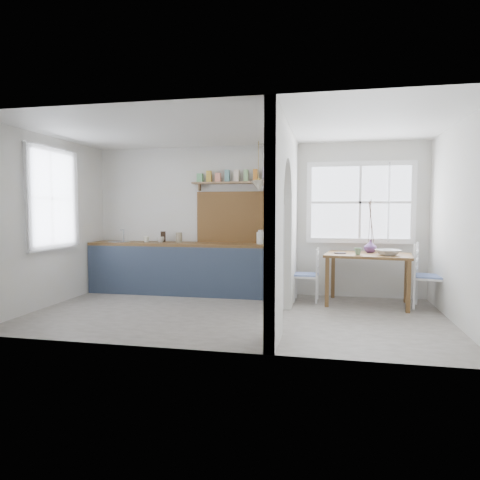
% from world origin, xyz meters
% --- Properties ---
extents(floor, '(5.80, 3.20, 0.01)m').
position_xyz_m(floor, '(0.00, 0.00, 0.00)').
color(floor, '#9B958D').
rests_on(floor, ground).
extents(ceiling, '(5.80, 3.20, 0.01)m').
position_xyz_m(ceiling, '(0.00, 0.00, 2.60)').
color(ceiling, silver).
rests_on(ceiling, walls).
extents(walls, '(5.81, 3.21, 2.60)m').
position_xyz_m(walls, '(0.00, 0.00, 1.30)').
color(walls, silver).
rests_on(walls, floor).
extents(partition, '(0.12, 3.20, 2.60)m').
position_xyz_m(partition, '(0.70, 0.06, 1.45)').
color(partition, silver).
rests_on(partition, floor).
extents(kitchen_window, '(0.10, 1.16, 1.50)m').
position_xyz_m(kitchen_window, '(-2.87, 0.00, 1.65)').
color(kitchen_window, white).
rests_on(kitchen_window, walls).
extents(nook_window, '(1.76, 0.10, 1.30)m').
position_xyz_m(nook_window, '(1.80, 1.56, 1.60)').
color(nook_window, white).
rests_on(nook_window, walls).
extents(counter, '(3.50, 0.60, 0.90)m').
position_xyz_m(counter, '(-1.13, 1.33, 0.46)').
color(counter, brown).
rests_on(counter, floor).
extents(sink, '(0.40, 0.40, 0.02)m').
position_xyz_m(sink, '(-2.43, 1.30, 0.89)').
color(sink, '#B4B9C4').
rests_on(sink, counter).
extents(backsplash, '(1.65, 0.03, 0.90)m').
position_xyz_m(backsplash, '(-0.20, 1.58, 1.35)').
color(backsplash, brown).
rests_on(backsplash, walls).
extents(shelf, '(1.75, 0.20, 0.21)m').
position_xyz_m(shelf, '(-0.21, 1.49, 2.01)').
color(shelf, '#987B56').
rests_on(shelf, walls).
extents(pendant_lamp, '(0.26, 0.26, 0.16)m').
position_xyz_m(pendant_lamp, '(0.15, 1.15, 1.88)').
color(pendant_lamp, silver).
rests_on(pendant_lamp, ceiling).
extents(utensil_rail, '(0.02, 0.50, 0.02)m').
position_xyz_m(utensil_rail, '(0.61, 0.90, 1.45)').
color(utensil_rail, '#B4B9C4').
rests_on(utensil_rail, partition).
extents(dining_table, '(1.38, 1.01, 0.80)m').
position_xyz_m(dining_table, '(1.90, 1.02, 0.40)').
color(dining_table, brown).
rests_on(dining_table, floor).
extents(chair_left, '(0.40, 0.40, 0.86)m').
position_xyz_m(chair_left, '(0.95, 1.11, 0.43)').
color(chair_left, white).
rests_on(chair_left, floor).
extents(chair_right, '(0.55, 0.55, 0.98)m').
position_xyz_m(chair_right, '(2.79, 0.92, 0.49)').
color(chair_right, white).
rests_on(chair_right, floor).
extents(kettle, '(0.21, 0.17, 0.24)m').
position_xyz_m(kettle, '(0.17, 1.29, 1.02)').
color(kettle, silver).
rests_on(kettle, counter).
extents(mug_a, '(0.12, 0.12, 0.10)m').
position_xyz_m(mug_a, '(-1.90, 1.30, 0.95)').
color(mug_a, white).
rests_on(mug_a, counter).
extents(mug_b, '(0.16, 0.16, 0.10)m').
position_xyz_m(mug_b, '(-1.64, 1.34, 0.95)').
color(mug_b, silver).
rests_on(mug_b, counter).
extents(knife_block, '(0.13, 0.14, 0.19)m').
position_xyz_m(knife_block, '(-1.62, 1.41, 0.99)').
color(knife_block, '#322318').
rests_on(knife_block, counter).
extents(jar, '(0.12, 0.12, 0.18)m').
position_xyz_m(jar, '(-1.31, 1.37, 0.99)').
color(jar, gray).
rests_on(jar, counter).
extents(towel_magenta, '(0.02, 0.03, 0.59)m').
position_xyz_m(towel_magenta, '(0.58, 0.99, 0.28)').
color(towel_magenta, '#A83363').
rests_on(towel_magenta, counter).
extents(towel_orange, '(0.02, 0.03, 0.44)m').
position_xyz_m(towel_orange, '(0.58, 0.92, 0.25)').
color(towel_orange, orange).
rests_on(towel_orange, counter).
extents(bowl, '(0.45, 0.45, 0.08)m').
position_xyz_m(bowl, '(2.17, 0.88, 0.84)').
color(bowl, silver).
rests_on(bowl, dining_table).
extents(table_cup, '(0.11, 0.11, 0.10)m').
position_xyz_m(table_cup, '(1.73, 0.86, 0.85)').
color(table_cup, gray).
rests_on(table_cup, dining_table).
extents(plate, '(0.23, 0.23, 0.02)m').
position_xyz_m(plate, '(1.47, 0.99, 0.80)').
color(plate, black).
rests_on(plate, dining_table).
extents(vase, '(0.24, 0.24, 0.20)m').
position_xyz_m(vase, '(1.95, 1.23, 0.90)').
color(vase, '#583671').
rests_on(vase, dining_table).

